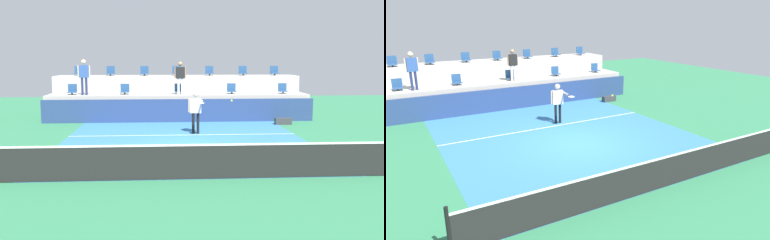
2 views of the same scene
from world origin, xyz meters
TOP-DOWN VIEW (x-y plane):
  - ground_plane at (0.00, 0.00)m, footprint 40.00×40.00m
  - court_inner_paint at (0.00, 1.00)m, footprint 9.00×10.00m
  - court_service_line at (0.00, 2.40)m, footprint 9.00×0.06m
  - tennis_net at (0.00, -4.00)m, footprint 10.48×0.08m
  - sponsor_backboard at (0.00, 6.00)m, footprint 13.00×0.16m
  - seating_tier_lower at (0.00, 7.30)m, footprint 13.00×1.80m
  - seating_tier_upper at (0.00, 9.10)m, footprint 13.00×1.80m
  - stadium_chair_lower_far_left at (-5.29, 7.23)m, footprint 0.44×0.40m
  - stadium_chair_lower_left at (-2.69, 7.23)m, footprint 0.44×0.40m
  - stadium_chair_lower_center at (0.03, 7.23)m, footprint 0.44×0.40m
  - stadium_chair_lower_right at (2.70, 7.23)m, footprint 0.44×0.40m
  - stadium_chair_lower_far_right at (5.34, 7.23)m, footprint 0.44×0.40m
  - stadium_chair_upper_far_left at (-5.29, 9.03)m, footprint 0.44×0.40m
  - stadium_chair_upper_left at (-3.59, 9.03)m, footprint 0.44×0.40m
  - stadium_chair_upper_mid_left at (-1.78, 9.03)m, footprint 0.44×0.40m
  - stadium_chair_upper_center at (-0.05, 9.03)m, footprint 0.44×0.40m
  - stadium_chair_upper_mid_right at (1.75, 9.03)m, footprint 0.44×0.40m
  - stadium_chair_upper_right at (3.60, 9.03)m, footprint 0.44×0.40m
  - stadium_chair_upper_far_right at (5.35, 9.03)m, footprint 0.44×0.40m
  - tennis_player at (0.53, 2.69)m, footprint 0.60×1.25m
  - spectator_in_grey at (-4.61, 6.85)m, footprint 0.60×0.27m
  - spectator_in_white at (0.07, 6.85)m, footprint 0.58×0.23m
  - tennis_ball at (1.60, 0.24)m, footprint 0.07×0.07m
  - equipment_bag at (4.76, 4.90)m, footprint 0.76×0.28m

SIDE VIEW (x-z plane):
  - ground_plane at x=0.00m, z-range 0.00..0.00m
  - court_inner_paint at x=0.00m, z-range 0.00..0.01m
  - court_service_line at x=0.00m, z-range 0.01..0.01m
  - equipment_bag at x=4.76m, z-range 0.00..0.30m
  - tennis_net at x=0.00m, z-range -0.04..1.03m
  - sponsor_backboard at x=0.00m, z-range 0.00..1.10m
  - seating_tier_lower at x=0.00m, z-range 0.00..1.25m
  - seating_tier_upper at x=0.00m, z-range 0.00..2.10m
  - tennis_player at x=0.53m, z-range 0.20..1.92m
  - stadium_chair_lower_far_left at x=-5.29m, z-range 1.20..1.72m
  - stadium_chair_lower_left at x=-2.69m, z-range 1.20..1.72m
  - stadium_chair_lower_center at x=0.03m, z-range 1.20..1.72m
  - stadium_chair_lower_right at x=2.70m, z-range 1.20..1.72m
  - stadium_chair_lower_far_right at x=5.34m, z-range 1.20..1.72m
  - tennis_ball at x=1.60m, z-range 1.55..1.62m
  - spectator_in_white at x=0.07m, z-range 1.41..3.03m
  - spectator_in_grey at x=-4.61m, z-range 1.43..3.16m
  - stadium_chair_upper_far_left at x=-5.29m, z-range 2.05..2.57m
  - stadium_chair_upper_left at x=-3.59m, z-range 2.05..2.57m
  - stadium_chair_upper_mid_left at x=-1.78m, z-range 2.05..2.57m
  - stadium_chair_upper_center at x=-0.05m, z-range 2.05..2.57m
  - stadium_chair_upper_mid_right at x=1.75m, z-range 2.05..2.57m
  - stadium_chair_upper_right at x=3.60m, z-range 2.05..2.57m
  - stadium_chair_upper_far_right at x=5.35m, z-range 2.05..2.57m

